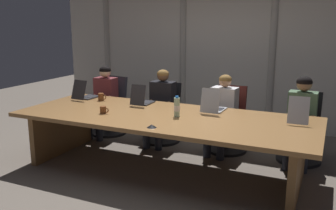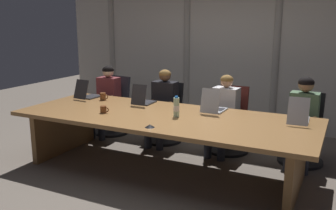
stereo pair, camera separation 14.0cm
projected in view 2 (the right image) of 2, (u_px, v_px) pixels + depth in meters
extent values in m
plane|color=#6B6056|center=(164.00, 169.00, 4.81)|extent=(13.38, 13.38, 0.00)
cube|color=olive|center=(163.00, 117.00, 4.65)|extent=(3.76, 1.44, 0.05)
cube|color=black|center=(163.00, 122.00, 4.66)|extent=(3.20, 0.10, 0.06)
cube|color=brown|center=(65.00, 129.00, 5.44)|extent=(0.08, 1.22, 0.68)
cube|color=brown|center=(297.00, 166.00, 4.03)|extent=(0.08, 1.22, 0.68)
cube|color=beige|center=(226.00, 39.00, 6.63)|extent=(6.69, 0.10, 3.16)
cylinder|color=#A39E96|center=(112.00, 36.00, 7.64)|extent=(0.12, 0.12, 3.10)
cylinder|color=#A39E96|center=(187.00, 38.00, 6.91)|extent=(0.12, 0.12, 3.10)
cylinder|color=#A39E96|center=(277.00, 40.00, 6.19)|extent=(0.12, 0.12, 3.10)
cube|color=#2D2D33|center=(91.00, 97.00, 5.73)|extent=(0.26, 0.33, 0.02)
cube|color=black|center=(92.00, 96.00, 5.75)|extent=(0.22, 0.19, 0.00)
cube|color=#2D2D33|center=(81.00, 89.00, 5.53)|extent=(0.25, 0.12, 0.28)
cube|color=black|center=(81.00, 89.00, 5.53)|extent=(0.22, 0.11, 0.25)
cube|color=#2D2D33|center=(145.00, 103.00, 5.31)|extent=(0.23, 0.31, 0.02)
cube|color=black|center=(146.00, 102.00, 5.33)|extent=(0.19, 0.17, 0.00)
cube|color=#2D2D33|center=(139.00, 95.00, 5.11)|extent=(0.22, 0.08, 0.28)
cube|color=black|center=(139.00, 95.00, 5.12)|extent=(0.20, 0.07, 0.25)
cube|color=#A8ADB7|center=(215.00, 110.00, 4.87)|extent=(0.25, 0.34, 0.02)
cube|color=black|center=(216.00, 109.00, 4.89)|extent=(0.21, 0.19, 0.00)
cube|color=#A8ADB7|center=(210.00, 101.00, 4.66)|extent=(0.24, 0.09, 0.31)
cube|color=black|center=(210.00, 101.00, 4.66)|extent=(0.22, 0.08, 0.28)
cube|color=#BCBCC1|center=(299.00, 119.00, 4.40)|extent=(0.25, 0.36, 0.02)
cube|color=black|center=(299.00, 118.00, 4.42)|extent=(0.21, 0.20, 0.00)
cube|color=#BCBCC1|center=(298.00, 111.00, 4.15)|extent=(0.24, 0.16, 0.30)
cube|color=black|center=(298.00, 111.00, 4.15)|extent=(0.22, 0.14, 0.27)
cube|color=#2D2D38|center=(111.00, 109.00, 6.30)|extent=(0.55, 0.55, 0.08)
cube|color=#2D2D38|center=(119.00, 90.00, 6.41)|extent=(0.45, 0.19, 0.51)
cylinder|color=#262628|center=(111.00, 121.00, 6.35)|extent=(0.05, 0.05, 0.34)
cylinder|color=black|center=(112.00, 132.00, 6.39)|extent=(0.60, 0.60, 0.04)
cube|color=black|center=(163.00, 116.00, 5.87)|extent=(0.52, 0.52, 0.08)
cube|color=black|center=(170.00, 96.00, 5.99)|extent=(0.44, 0.16, 0.47)
cylinder|color=#262628|center=(163.00, 128.00, 5.91)|extent=(0.05, 0.05, 0.34)
cylinder|color=black|center=(163.00, 140.00, 5.95)|extent=(0.60, 0.60, 0.04)
cube|color=#511E19|center=(229.00, 124.00, 5.40)|extent=(0.48, 0.48, 0.08)
cube|color=#511E19|center=(234.00, 102.00, 5.53)|extent=(0.43, 0.12, 0.49)
cylinder|color=#262628|center=(228.00, 137.00, 5.45)|extent=(0.05, 0.05, 0.34)
cylinder|color=black|center=(228.00, 150.00, 5.49)|extent=(0.60, 0.60, 0.04)
cube|color=black|center=(302.00, 133.00, 4.96)|extent=(0.51, 0.51, 0.08)
cube|color=black|center=(307.00, 109.00, 5.08)|extent=(0.44, 0.15, 0.48)
cylinder|color=#262628|center=(301.00, 148.00, 5.01)|extent=(0.05, 0.05, 0.34)
cylinder|color=black|center=(300.00, 161.00, 5.05)|extent=(0.60, 0.60, 0.04)
cube|color=brown|center=(109.00, 92.00, 6.22)|extent=(0.35, 0.22, 0.51)
sphere|color=beige|center=(108.00, 71.00, 6.14)|extent=(0.19, 0.19, 0.19)
ellipsoid|color=black|center=(108.00, 70.00, 6.14)|extent=(0.19, 0.19, 0.14)
cylinder|color=brown|center=(116.00, 89.00, 6.15)|extent=(0.07, 0.14, 0.27)
cylinder|color=beige|center=(109.00, 98.00, 5.99)|extent=(0.06, 0.30, 0.06)
cylinder|color=brown|center=(102.00, 88.00, 6.27)|extent=(0.07, 0.14, 0.27)
cylinder|color=beige|center=(94.00, 97.00, 6.11)|extent=(0.06, 0.30, 0.06)
cylinder|color=#262833|center=(108.00, 112.00, 6.07)|extent=(0.13, 0.40, 0.13)
cylinder|color=#262833|center=(101.00, 127.00, 5.96)|extent=(0.11, 0.11, 0.44)
cylinder|color=#262833|center=(98.00, 111.00, 6.15)|extent=(0.13, 0.40, 0.13)
cylinder|color=#262833|center=(91.00, 125.00, 6.04)|extent=(0.11, 0.11, 0.44)
cube|color=black|center=(165.00, 98.00, 5.76)|extent=(0.37, 0.22, 0.51)
sphere|color=brown|center=(165.00, 75.00, 5.69)|extent=(0.18, 0.18, 0.18)
ellipsoid|color=olive|center=(165.00, 74.00, 5.68)|extent=(0.19, 0.19, 0.14)
cylinder|color=black|center=(174.00, 94.00, 5.68)|extent=(0.07, 0.14, 0.27)
cylinder|color=brown|center=(168.00, 105.00, 5.52)|extent=(0.06, 0.30, 0.06)
cylinder|color=black|center=(156.00, 93.00, 5.82)|extent=(0.07, 0.14, 0.27)
cylinder|color=brown|center=(150.00, 103.00, 5.66)|extent=(0.06, 0.30, 0.06)
cylinder|color=#262833|center=(165.00, 119.00, 5.61)|extent=(0.13, 0.40, 0.13)
cylinder|color=#262833|center=(160.00, 136.00, 5.50)|extent=(0.11, 0.11, 0.44)
cylinder|color=#262833|center=(153.00, 118.00, 5.70)|extent=(0.13, 0.40, 0.13)
cylinder|color=#262833|center=(148.00, 134.00, 5.59)|extent=(0.11, 0.11, 0.44)
cube|color=silver|center=(226.00, 105.00, 5.34)|extent=(0.37, 0.25, 0.50)
sphere|color=tan|center=(227.00, 81.00, 5.26)|extent=(0.18, 0.18, 0.18)
ellipsoid|color=olive|center=(227.00, 80.00, 5.26)|extent=(0.18, 0.18, 0.13)
cylinder|color=silver|center=(236.00, 102.00, 5.25)|extent=(0.08, 0.14, 0.27)
cylinder|color=tan|center=(230.00, 113.00, 5.10)|extent=(0.08, 0.30, 0.06)
cylinder|color=silver|center=(217.00, 100.00, 5.40)|extent=(0.08, 0.14, 0.27)
cylinder|color=tan|center=(210.00, 110.00, 5.25)|extent=(0.08, 0.30, 0.06)
cylinder|color=#262833|center=(227.00, 127.00, 5.18)|extent=(0.16, 0.41, 0.13)
cylinder|color=#262833|center=(221.00, 145.00, 5.08)|extent=(0.11, 0.11, 0.44)
cylinder|color=#262833|center=(214.00, 125.00, 5.28)|extent=(0.16, 0.41, 0.13)
cylinder|color=#262833|center=(208.00, 143.00, 5.18)|extent=(0.11, 0.11, 0.44)
cube|color=#4C6B4C|center=(304.00, 112.00, 4.87)|extent=(0.37, 0.23, 0.52)
sphere|color=#8C6647|center=(306.00, 85.00, 4.79)|extent=(0.20, 0.20, 0.20)
ellipsoid|color=black|center=(306.00, 83.00, 4.79)|extent=(0.20, 0.20, 0.15)
cylinder|color=#4C6B4C|center=(317.00, 108.00, 4.79)|extent=(0.07, 0.14, 0.27)
cylinder|color=#8C6647|center=(314.00, 120.00, 4.64)|extent=(0.07, 0.30, 0.06)
cylinder|color=#4C6B4C|center=(292.00, 105.00, 4.93)|extent=(0.07, 0.14, 0.27)
cylinder|color=#8C6647|center=(289.00, 117.00, 4.77)|extent=(0.07, 0.30, 0.06)
cylinder|color=#262833|center=(308.00, 138.00, 4.72)|extent=(0.14, 0.40, 0.13)
cylinder|color=#262833|center=(305.00, 158.00, 4.61)|extent=(0.11, 0.11, 0.44)
cylinder|color=#262833|center=(292.00, 135.00, 4.81)|extent=(0.14, 0.40, 0.13)
cylinder|color=#262833|center=(288.00, 155.00, 4.70)|extent=(0.11, 0.11, 0.44)
cylinder|color=#ADD1B2|center=(176.00, 107.00, 4.55)|extent=(0.07, 0.07, 0.24)
cylinder|color=white|center=(176.00, 108.00, 4.55)|extent=(0.07, 0.07, 0.07)
cylinder|color=blue|center=(176.00, 97.00, 4.52)|extent=(0.04, 0.04, 0.02)
cylinder|color=brown|center=(103.00, 109.00, 4.75)|extent=(0.08, 0.08, 0.09)
torus|color=brown|center=(107.00, 110.00, 4.73)|extent=(0.07, 0.01, 0.07)
cylinder|color=brown|center=(103.00, 96.00, 5.52)|extent=(0.09, 0.09, 0.11)
torus|color=brown|center=(106.00, 97.00, 5.50)|extent=(0.07, 0.01, 0.07)
cone|color=black|center=(150.00, 126.00, 4.10)|extent=(0.11, 0.11, 0.03)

